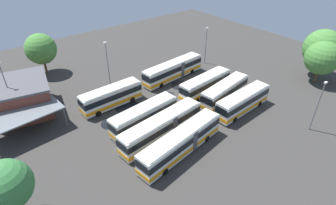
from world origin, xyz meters
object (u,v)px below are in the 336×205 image
Objects in this scene: lamp_post_by_building at (318,105)px; tree_northwest at (323,48)px; bus_row0_slot0 at (173,70)px; bus_row1_slot3 at (162,127)px; tree_east_edge at (5,186)px; tree_northeast at (322,58)px; bus_row1_slot2 at (144,116)px; tree_north_edge at (41,49)px; bus_row0_slot4 at (243,102)px; bus_row1_slot0 at (111,97)px; lamp_post_far_corner at (8,89)px; bus_row0_slot3 at (225,92)px; bus_row1_slot4 at (181,142)px; bus_row0_slot2 at (205,85)px; depot_building at (22,97)px; lamp_post_mid_lot at (108,65)px; lamp_post_near_entrance at (206,44)px; maintenance_shelter at (22,114)px.

lamp_post_by_building is 19.87m from tree_northwest.
bus_row0_slot0 is 18.55m from bus_row1_slot3.
tree_northeast is at bearing 175.44° from tree_east_edge.
bus_row1_slot3 is 1.72× the size of lamp_post_by_building.
tree_north_edge is at bearing -78.05° from bus_row1_slot2.
bus_row0_slot0 is 1.68× the size of tree_north_edge.
bus_row1_slot2 is at bearing -24.13° from bus_row0_slot4.
bus_row1_slot0 is 22.69m from tree_east_edge.
tree_northwest is at bearing -150.14° from tree_northeast.
tree_northwest is at bearing 156.37° from lamp_post_far_corner.
bus_row0_slot3 and bus_row0_slot4 have the same top height.
bus_row0_slot3 and bus_row1_slot4 have the same top height.
bus_row0_slot0 is 26.97m from tree_north_edge.
bus_row0_slot2 is 1.33× the size of tree_north_edge.
bus_row0_slot0 is 1.72× the size of lamp_post_by_building.
lamp_post_far_corner reaches higher than bus_row1_slot4.
bus_row1_slot0 is 14.31m from depot_building.
lamp_post_mid_lot is at bearing -55.47° from bus_row0_slot4.
tree_east_edge is (34.57, 2.28, 3.25)m from bus_row0_slot3.
lamp_post_by_building is at bearing 121.23° from lamp_post_mid_lot.
bus_row0_slot4 is 19.63m from lamp_post_near_entrance.
lamp_post_mid_lot is 1.15× the size of lamp_post_by_building.
tree_east_edge is (43.11, 15.70, 0.66)m from lamp_post_near_entrance.
tree_northwest is (-36.61, -0.16, 4.11)m from bus_row1_slot4.
lamp_post_near_entrance is (-8.53, -13.42, 2.59)m from bus_row0_slot3.
lamp_post_mid_lot reaches higher than bus_row1_slot2.
bus_row0_slot2 is at bearing 154.75° from lamp_post_far_corner.
lamp_post_near_entrance reaches higher than bus_row0_slot3.
bus_row1_slot0 is at bearing 153.51° from lamp_post_far_corner.
tree_northwest reaches higher than bus_row1_slot2.
tree_east_edge is (4.78, 14.70, 1.81)m from maintenance_shelter.
bus_row0_slot3 is 22.95m from tree_northwest.
lamp_post_near_entrance is 22.96m from tree_northwest.
lamp_post_by_building reaches higher than bus_row1_slot4.
tree_north_edge is at bearing -39.68° from tree_northwest.
tree_east_edge is at bearing 77.03° from lamp_post_far_corner.
bus_row1_slot2 is at bearing 84.28° from lamp_post_mid_lot.
bus_row1_slot0 is 25.15m from lamp_post_near_entrance.
bus_row0_slot3 is 14.67m from bus_row1_slot3.
lamp_post_near_entrance reaches higher than depot_building.
bus_row0_slot0 and bus_row0_slot4 have the same top height.
bus_row0_slot4 is 36.13m from depot_building.
bus_row1_slot3 is (13.73, 4.96, 0.00)m from bus_row0_slot2.
lamp_post_by_building reaches higher than bus_row0_slot3.
bus_row0_slot2 is 16.92m from bus_row1_slot0.
lamp_post_far_corner is (14.83, -14.90, 3.39)m from bus_row1_slot2.
bus_row0_slot4 is at bearing -2.88° from tree_northwest.
lamp_post_near_entrance is at bearing -155.70° from bus_row1_slot2.
maintenance_shelter is at bearing -37.58° from lamp_post_by_building.
bus_row1_slot3 is at bearing -11.53° from bus_row0_slot4.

